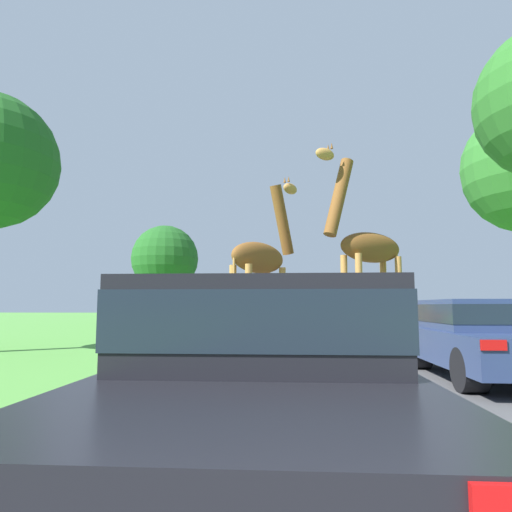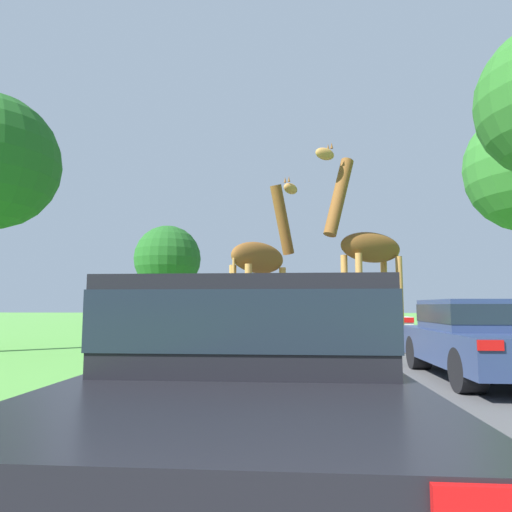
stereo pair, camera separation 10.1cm
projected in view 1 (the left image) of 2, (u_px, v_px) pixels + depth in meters
road at (299, 325)px, 28.67m from camera, size 6.94×120.00×0.00m
giraffe_near_road at (263, 261)px, 11.49m from camera, size 1.86×2.41×4.75m
giraffe_companion at (366, 251)px, 11.68m from camera, size 2.52×2.02×5.23m
car_lead_maroon at (264, 367)px, 3.41m from camera, size 1.87×4.67×1.37m
car_queue_right at (327, 313)px, 28.06m from camera, size 1.81×4.39×1.41m
car_queue_left at (283, 317)px, 20.22m from camera, size 1.89×4.34×1.35m
car_far_ahead at (482, 336)px, 7.54m from camera, size 1.73×4.10×1.30m
car_verge_right at (256, 314)px, 25.55m from camera, size 1.97×4.05×1.41m
car_rear_follower at (370, 320)px, 15.46m from camera, size 1.80×4.00×1.33m
tree_centre_back at (165, 259)px, 29.27m from camera, size 4.25×4.25×6.35m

